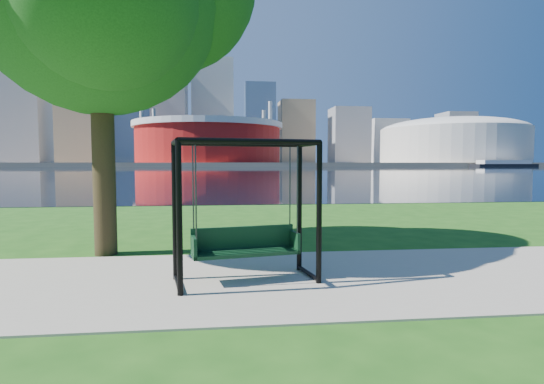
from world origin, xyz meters
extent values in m
plane|color=#1E5114|center=(0.00, 0.00, 0.00)|extent=(900.00, 900.00, 0.00)
cube|color=#9E937F|center=(0.00, -0.50, 0.01)|extent=(120.00, 4.00, 0.03)
cube|color=black|center=(0.00, 102.00, 0.01)|extent=(900.00, 180.00, 0.02)
cube|color=#937F60|center=(0.00, 306.00, 1.00)|extent=(900.00, 228.00, 2.00)
cylinder|color=maroon|center=(-10.00, 235.00, 13.00)|extent=(80.00, 80.00, 22.00)
cylinder|color=silver|center=(-10.00, 235.00, 22.50)|extent=(83.00, 83.00, 3.00)
cylinder|color=silver|center=(22.91, 254.00, 18.00)|extent=(2.00, 2.00, 32.00)
cylinder|color=silver|center=(-42.91, 254.00, 18.00)|extent=(2.00, 2.00, 32.00)
cylinder|color=silver|center=(-42.91, 216.00, 18.00)|extent=(2.00, 2.00, 32.00)
cylinder|color=silver|center=(22.91, 216.00, 18.00)|extent=(2.00, 2.00, 32.00)
cylinder|color=beige|center=(135.00, 235.00, 12.00)|extent=(84.00, 84.00, 20.00)
ellipsoid|color=beige|center=(135.00, 235.00, 21.00)|extent=(84.00, 84.00, 15.12)
cube|color=gray|center=(-140.00, 310.00, 33.00)|extent=(28.00, 28.00, 62.00)
cube|color=#998466|center=(-100.00, 300.00, 46.00)|extent=(26.00, 26.00, 88.00)
cube|color=slate|center=(-70.00, 325.00, 49.50)|extent=(30.00, 24.00, 95.00)
cube|color=gray|center=(-40.00, 305.00, 38.00)|extent=(24.00, 24.00, 72.00)
cube|color=silver|center=(-10.00, 335.00, 42.00)|extent=(32.00, 28.00, 80.00)
cube|color=slate|center=(25.00, 310.00, 31.00)|extent=(22.00, 22.00, 58.00)
cube|color=#998466|center=(55.00, 325.00, 26.00)|extent=(26.00, 26.00, 48.00)
cube|color=gray|center=(95.00, 315.00, 23.00)|extent=(28.00, 24.00, 42.00)
cube|color=silver|center=(135.00, 340.00, 20.00)|extent=(30.00, 26.00, 36.00)
cube|color=gray|center=(185.00, 320.00, 22.00)|extent=(24.00, 24.00, 40.00)
cube|color=#998466|center=(225.00, 335.00, 18.00)|extent=(26.00, 26.00, 32.00)
sphere|color=#998466|center=(-100.00, 300.00, 93.50)|extent=(10.00, 10.00, 10.00)
cylinder|color=black|center=(-1.56, -1.23, 1.13)|extent=(0.10, 0.10, 2.27)
cylinder|color=black|center=(0.58, -0.84, 1.13)|extent=(0.10, 0.10, 2.27)
cylinder|color=black|center=(-1.72, -0.36, 1.13)|extent=(0.10, 0.10, 2.27)
cylinder|color=black|center=(0.41, 0.03, 1.13)|extent=(0.10, 0.10, 2.27)
cylinder|color=black|center=(-0.49, -1.04, 2.27)|extent=(2.15, 0.48, 0.09)
cylinder|color=black|center=(-0.65, -0.16, 2.27)|extent=(2.15, 0.48, 0.09)
cylinder|color=black|center=(-1.64, -0.80, 2.27)|extent=(0.25, 0.89, 0.09)
cylinder|color=black|center=(-1.64, -0.80, 0.08)|extent=(0.23, 0.89, 0.07)
cylinder|color=black|center=(0.49, -0.40, 2.27)|extent=(0.25, 0.89, 0.09)
cylinder|color=black|center=(0.49, -0.40, 0.08)|extent=(0.23, 0.89, 0.07)
cube|color=black|center=(-0.57, -0.60, 0.49)|extent=(1.78, 0.75, 0.06)
cube|color=black|center=(-0.61, -0.41, 0.71)|extent=(1.71, 0.36, 0.37)
cube|color=black|center=(-1.39, -0.75, 0.63)|extent=(0.13, 0.45, 0.34)
cube|color=black|center=(0.25, -0.45, 0.63)|extent=(0.13, 0.45, 0.34)
cylinder|color=#36363B|center=(-1.34, -0.93, 1.50)|extent=(0.03, 0.03, 1.43)
cylinder|color=#36363B|center=(0.26, -0.63, 1.50)|extent=(0.03, 0.03, 1.43)
cylinder|color=#36363B|center=(-1.41, -0.57, 1.50)|extent=(0.03, 0.03, 1.43)
cylinder|color=#36363B|center=(0.19, -0.27, 1.50)|extent=(0.03, 0.03, 1.43)
cylinder|color=black|center=(-3.43, 1.87, 2.31)|extent=(0.46, 0.46, 4.62)
cube|color=black|center=(135.33, 187.34, 0.65)|extent=(31.83, 9.73, 1.26)
cube|color=white|center=(135.33, 187.34, 2.22)|extent=(25.47, 7.89, 1.89)
camera|label=1|loc=(-0.90, -7.38, 1.95)|focal=28.00mm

